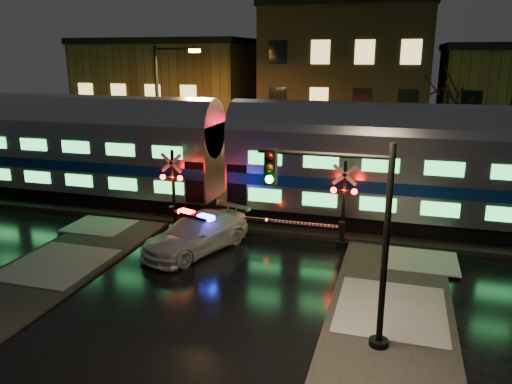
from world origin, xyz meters
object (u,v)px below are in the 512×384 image
police_car (197,233)px  streetlight (162,109)px  crossing_signal_right (335,212)px  crossing_signal_left (180,199)px  traffic_light (351,242)px

police_car → streetlight: streetlight is taller
crossing_signal_right → streetlight: bearing=149.7°
crossing_signal_right → crossing_signal_left: crossing_signal_left is taller
streetlight → traffic_light: bearing=-48.1°
police_car → crossing_signal_left: bearing=150.4°
police_car → streetlight: (-5.79, 8.76, 4.28)m
crossing_signal_left → traffic_light: size_ratio=0.92×
police_car → traffic_light: bearing=-17.1°
crossing_signal_right → crossing_signal_left: size_ratio=0.99×
crossing_signal_right → streetlight: (-11.45, 6.70, 3.45)m
streetlight → crossing_signal_left: bearing=-58.5°
crossing_signal_right → traffic_light: size_ratio=0.91×
police_car → streetlight: size_ratio=0.66×
crossing_signal_left → streetlight: size_ratio=0.63×
crossing_signal_left → streetlight: 8.57m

